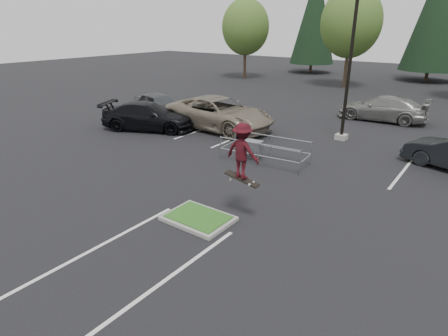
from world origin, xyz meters
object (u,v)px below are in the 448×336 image
Objects in this scene: conif_b at (440,7)px; skateboarder at (243,151)px; light_pole at (351,56)px; car_far_silver at (383,108)px; car_l_black at (147,116)px; decid_a at (245,29)px; cart_corral at (256,146)px; decid_b at (351,25)px; car_l_tan at (219,113)px; car_l_grey at (159,106)px; conif_a at (315,16)px.

skateboarder is at bearing -88.46° from conif_b.
light_pole is 7.09m from car_far_silver.
light_pole reaches higher than car_l_black.
cart_corral is (16.44, -23.89, -4.86)m from decid_a.
decid_b reaches higher than car_l_tan.
light_pole reaches higher than skateboarder.
car_far_silver is (0.59, 6.00, -3.74)m from light_pole.
light_pole is at bearing -88.99° from conif_b.
conif_b is at bearing -8.15° from car_l_grey.
cart_corral is 8.48m from car_l_black.
car_l_grey is 15.17m from car_far_silver.
decid_a is 12.02m from decid_b.
car_l_black is at bearing -70.83° from decid_a.
car_l_black is at bearing -106.62° from conif_b.
light_pole is 0.70× the size of conif_b.
car_l_grey is at bearing -72.38° from decid_a.
car_l_tan is (7.50, -30.28, -6.12)m from conif_a.
car_far_silver is (7.10, -12.53, -5.22)m from decid_b.
decid_b is at bearing -121.09° from conif_b.
skateboarder is at bearing -3.91° from car_far_silver.
light_pole reaches higher than cart_corral.
car_l_grey is (-5.00, -0.18, -0.11)m from car_l_tan.
conif_a reaches higher than car_l_black.
car_l_black is (-10.00, -33.50, -7.01)m from conif_b.
skateboarder is at bearing -111.98° from car_l_grey.
cart_corral is at bearing -109.42° from light_pole.
car_l_tan is at bearing -161.92° from light_pole.
skateboarder is at bearing -56.70° from decid_a.
conif_b reaches higher than car_l_tan.
car_l_grey reaches higher than car_far_silver.
skateboarder is 0.40× the size of car_l_grey.
conif_a is at bearing 16.92° from car_l_grey.
car_l_tan is 1.23× the size of car_l_black.
car_l_black is at bearing -26.34° from skateboarder.
conif_b is at bearing 30.17° from decid_a.
decid_a is at bearing -4.84° from car_l_black.
conif_a reaches higher than car_far_silver.
decid_a is at bearing 119.22° from cart_corral.
light_pole is 1.78× the size of car_far_silver.
conif_a is 1.84× the size of car_l_tan.
conif_a is at bearing 117.38° from light_pole.
car_l_tan is (11.51, -20.32, -4.60)m from decid_a.
conif_b is at bearing 91.01° from light_pole.
decid_a is at bearing -54.57° from skateboarder.
conif_b is 7.11× the size of skateboarder.
skateboarder is at bearing -137.28° from car_l_tan.
decid_b is 24.43m from car_l_black.
light_pole is at bearing -88.55° from car_l_black.
car_l_tan is at bearing -46.92° from skateboarder.
decid_b is at bearing 0.42° from car_l_tan.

